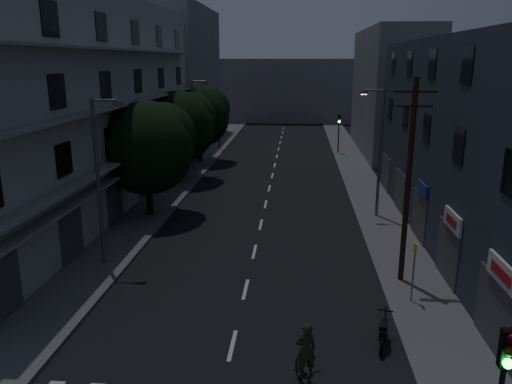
# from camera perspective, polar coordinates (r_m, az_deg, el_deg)

# --- Properties ---
(ground) EXTENTS (160.00, 160.00, 0.00)m
(ground) POSITION_cam_1_polar(r_m,az_deg,el_deg) (39.87, 1.57, 0.60)
(ground) COLOR black
(ground) RESTS_ON ground
(sidewalk_left) EXTENTS (3.00, 90.00, 0.15)m
(sidewalk_left) POSITION_cam_1_polar(r_m,az_deg,el_deg) (40.95, -8.97, 0.91)
(sidewalk_left) COLOR #565659
(sidewalk_left) RESTS_ON ground
(sidewalk_right) EXTENTS (3.00, 90.00, 0.15)m
(sidewalk_right) POSITION_cam_1_polar(r_m,az_deg,el_deg) (40.15, 12.32, 0.47)
(sidewalk_right) COLOR #565659
(sidewalk_right) RESTS_ON ground
(lane_markings) EXTENTS (0.15, 60.50, 0.01)m
(lane_markings) POSITION_cam_1_polar(r_m,az_deg,el_deg) (45.95, 2.02, 2.52)
(lane_markings) COLOR beige
(lane_markings) RESTS_ON ground
(building_left) EXTENTS (7.00, 36.00, 14.00)m
(building_left) POSITION_cam_1_polar(r_m,az_deg,el_deg) (34.72, -19.49, 9.36)
(building_left) COLOR #AAABA5
(building_left) RESTS_ON ground
(building_right) EXTENTS (6.19, 28.00, 11.00)m
(building_right) POSITION_cam_1_polar(r_m,az_deg,el_deg) (29.60, 24.27, 5.16)
(building_right) COLOR #2E323E
(building_right) RESTS_ON ground
(building_far_left) EXTENTS (6.00, 20.00, 16.00)m
(building_far_left) POSITION_cam_1_polar(r_m,az_deg,el_deg) (63.22, -8.34, 13.06)
(building_far_left) COLOR slate
(building_far_left) RESTS_ON ground
(building_far_right) EXTENTS (6.00, 20.00, 13.00)m
(building_far_right) POSITION_cam_1_polar(r_m,az_deg,el_deg) (56.55, 15.12, 10.99)
(building_far_right) COLOR slate
(building_far_right) RESTS_ON ground
(building_far_end) EXTENTS (24.00, 8.00, 10.00)m
(building_far_end) POSITION_cam_1_polar(r_m,az_deg,el_deg) (83.75, 3.40, 11.53)
(building_far_end) COLOR slate
(building_far_end) RESTS_ON ground
(tree_near) EXTENTS (5.89, 5.89, 7.27)m
(tree_near) POSITION_cam_1_polar(r_m,az_deg,el_deg) (32.12, -12.28, 5.35)
(tree_near) COLOR black
(tree_near) RESTS_ON sidewalk_left
(tree_mid) EXTENTS (5.93, 5.93, 7.30)m
(tree_mid) POSITION_cam_1_polar(r_m,az_deg,el_deg) (41.62, -8.77, 7.64)
(tree_mid) COLOR black
(tree_mid) RESTS_ON sidewalk_left
(tree_far) EXTENTS (5.88, 5.88, 7.27)m
(tree_far) POSITION_cam_1_polar(r_m,az_deg,el_deg) (49.21, -6.44, 8.80)
(tree_far) COLOR black
(tree_far) RESTS_ON sidewalk_left
(traffic_signal_near) EXTENTS (0.28, 0.37, 4.10)m
(traffic_signal_near) POSITION_cam_1_polar(r_m,az_deg,el_deg) (12.79, 26.41, -18.50)
(traffic_signal_near) COLOR black
(traffic_signal_near) RESTS_ON sidewalk_right
(traffic_signal_far_right) EXTENTS (0.28, 0.37, 4.10)m
(traffic_signal_far_right) POSITION_cam_1_polar(r_m,az_deg,el_deg) (53.96, 9.47, 7.50)
(traffic_signal_far_right) COLOR black
(traffic_signal_far_right) RESTS_ON sidewalk_right
(traffic_signal_far_left) EXTENTS (0.28, 0.37, 4.10)m
(traffic_signal_far_left) POSITION_cam_1_polar(r_m,az_deg,el_deg) (56.10, -4.27, 7.94)
(traffic_signal_far_left) COLOR black
(traffic_signal_far_left) RESTS_ON sidewalk_left
(street_lamp_left_near) EXTENTS (1.51, 0.25, 8.00)m
(street_lamp_left_near) POSITION_cam_1_polar(r_m,az_deg,el_deg) (24.63, -17.38, 1.96)
(street_lamp_left_near) COLOR #585C5F
(street_lamp_left_near) RESTS_ON sidewalk_left
(street_lamp_right) EXTENTS (1.51, 0.25, 8.00)m
(street_lamp_right) POSITION_cam_1_polar(r_m,az_deg,el_deg) (31.99, 13.84, 5.05)
(street_lamp_right) COLOR slate
(street_lamp_right) RESTS_ON sidewalk_right
(street_lamp_left_far) EXTENTS (1.51, 0.25, 8.00)m
(street_lamp_left_far) POSITION_cam_1_polar(r_m,az_deg,el_deg) (44.90, -7.06, 8.07)
(street_lamp_left_far) COLOR slate
(street_lamp_left_far) RESTS_ON sidewalk_left
(utility_pole) EXTENTS (1.80, 0.24, 9.00)m
(utility_pole) POSITION_cam_1_polar(r_m,az_deg,el_deg) (22.48, 17.03, 1.50)
(utility_pole) COLOR black
(utility_pole) RESTS_ON sidewalk_right
(bus_stop_sign) EXTENTS (0.06, 0.35, 2.52)m
(bus_stop_sign) POSITION_cam_1_polar(r_m,az_deg,el_deg) (21.42, 17.64, -7.58)
(bus_stop_sign) COLOR #595B60
(bus_stop_sign) RESTS_ON sidewalk_right
(motorcycle) EXTENTS (0.69, 1.84, 1.20)m
(motorcycle) POSITION_cam_1_polar(r_m,az_deg,el_deg) (18.84, 14.35, -15.36)
(motorcycle) COLOR black
(motorcycle) RESTS_ON ground
(cyclist) EXTENTS (1.14, 1.89, 2.27)m
(cyclist) POSITION_cam_1_polar(r_m,az_deg,el_deg) (16.12, 5.63, -19.35)
(cyclist) COLOR black
(cyclist) RESTS_ON ground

